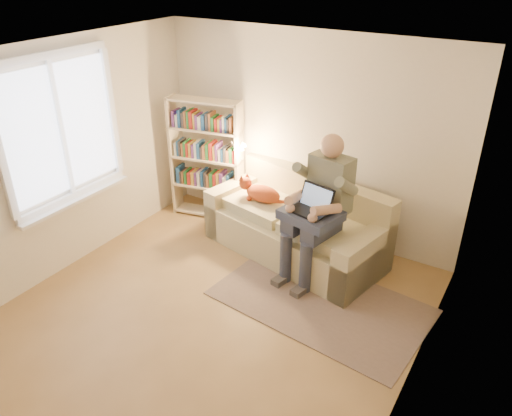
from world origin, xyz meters
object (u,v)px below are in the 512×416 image
Objects in this scene: cat at (257,191)px; laptop at (318,208)px; person at (321,201)px; sofa at (297,228)px; bookshelf at (206,154)px.

cat is 1.52× the size of laptop.
person is 2.34× the size of cat.
sofa is at bearing 148.19° from laptop.
cat is (-0.55, -0.03, 0.37)m from sofa.
laptop is at bearing -31.81° from sofa.
sofa is 1.42× the size of person.
person is 1.01m from cat.
person is 3.56× the size of laptop.
person is 0.18m from laptop.
person is 0.99× the size of bookshelf.
laptop reaches higher than sofa.
bookshelf reaches higher than cat.
bookshelf is (-0.95, 0.23, 0.22)m from cat.
laptop is at bearing -64.34° from person.
laptop is (1.00, -0.40, 0.23)m from cat.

